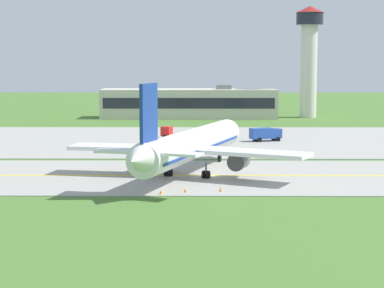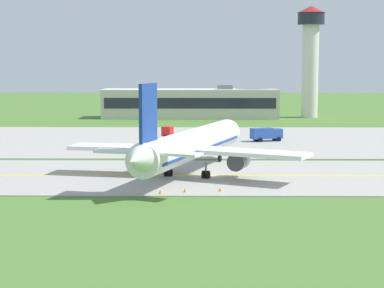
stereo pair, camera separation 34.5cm
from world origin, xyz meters
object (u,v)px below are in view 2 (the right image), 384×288
Objects in this scene: airplane_lead at (191,145)px; service_truck_pushback at (173,133)px; service_truck_baggage at (169,141)px; control_tower at (310,51)px; service_truck_catering at (266,134)px.

airplane_lead is 5.76× the size of service_truck_pushback.
service_truck_pushback is (-3.99, 44.36, -2.95)m from airplane_lead.
control_tower is at bearing 62.57° from service_truck_baggage.
service_truck_catering is (18.03, 10.11, 0.35)m from service_truck_baggage.
service_truck_baggage is 14.40m from service_truck_pushback.
service_truck_pushback is (0.24, 14.40, 0.00)m from service_truck_baggage.
control_tower is at bearing 56.80° from service_truck_pushback.
service_truck_catering is at bearing -106.58° from control_tower.
service_truck_pushback is 65.99m from control_tower.
airplane_lead is at bearing -84.86° from service_truck_pushback.
control_tower reaches higher than service_truck_pushback.
service_truck_pushback is at bearing 95.14° from airplane_lead.
control_tower is (30.97, 97.79, 13.69)m from airplane_lead.
service_truck_baggage is at bearing -150.72° from service_truck_catering.
service_truck_pushback is at bearing 166.46° from service_truck_catering.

